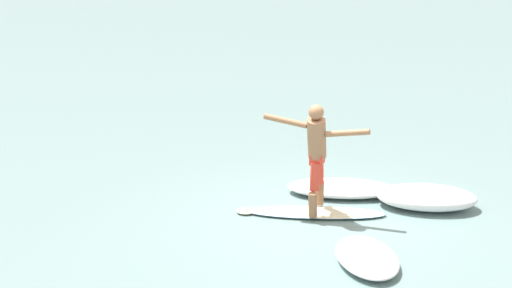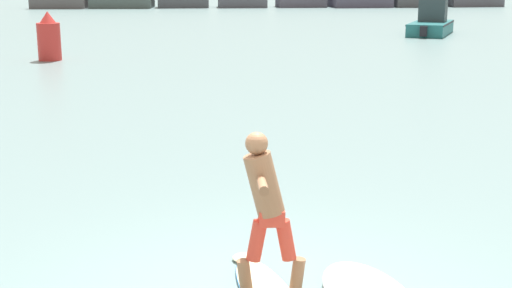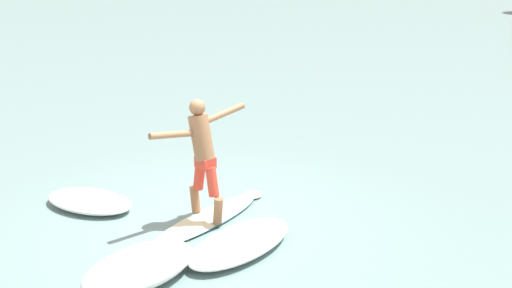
# 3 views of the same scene
# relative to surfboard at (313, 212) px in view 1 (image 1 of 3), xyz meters

# --- Properties ---
(ground_plane) EXTENTS (200.00, 200.00, 0.00)m
(ground_plane) POSITION_rel_surfboard_xyz_m (-0.17, 0.01, -0.04)
(ground_plane) COLOR gray
(surfboard) EXTENTS (0.93, 2.36, 0.20)m
(surfboard) POSITION_rel_surfboard_xyz_m (0.00, 0.00, 0.00)
(surfboard) COLOR beige
(surfboard) RESTS_ON ground
(surfer) EXTENTS (0.72, 1.62, 1.73)m
(surfer) POSITION_rel_surfboard_xyz_m (-0.05, -0.04, 1.05)
(surfer) COLOR #966645
(surfer) RESTS_ON surfboard
(wave_foam_at_tail) EXTENTS (1.09, 1.89, 0.22)m
(wave_foam_at_tail) POSITION_rel_surfboard_xyz_m (1.00, -0.28, 0.08)
(wave_foam_at_tail) COLOR white
(wave_foam_at_tail) RESTS_ON ground
(wave_foam_at_nose) EXTENTS (1.62, 1.29, 0.19)m
(wave_foam_at_nose) POSITION_rel_surfboard_xyz_m (-1.58, -1.03, 0.06)
(wave_foam_at_nose) COLOR white
(wave_foam_at_nose) RESTS_ON ground
(wave_foam_beside) EXTENTS (1.04, 1.65, 0.35)m
(wave_foam_beside) POSITION_rel_surfboard_xyz_m (0.74, -1.68, 0.14)
(wave_foam_beside) COLOR white
(wave_foam_beside) RESTS_ON ground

